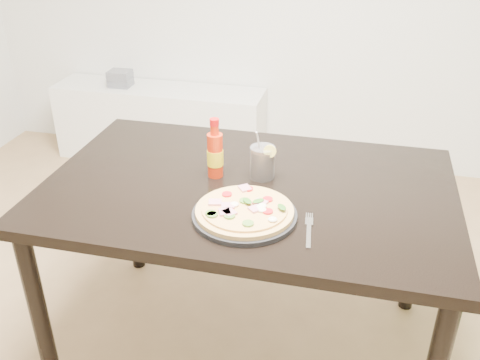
% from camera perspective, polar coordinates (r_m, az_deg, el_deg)
% --- Properties ---
extents(dining_table, '(1.40, 0.90, 0.75)m').
position_cam_1_polar(dining_table, '(1.88, 0.86, -2.67)').
color(dining_table, black).
rests_on(dining_table, ground).
extents(plate, '(0.33, 0.33, 0.02)m').
position_cam_1_polar(plate, '(1.65, 0.48, -3.77)').
color(plate, black).
rests_on(plate, dining_table).
extents(pizza, '(0.30, 0.30, 0.03)m').
position_cam_1_polar(pizza, '(1.64, 0.49, -3.20)').
color(pizza, tan).
rests_on(pizza, plate).
extents(hot_sauce_bottle, '(0.06, 0.06, 0.22)m').
position_cam_1_polar(hot_sauce_bottle, '(1.86, -2.67, 2.80)').
color(hot_sauce_bottle, red).
rests_on(hot_sauce_bottle, dining_table).
extents(cola_cup, '(0.09, 0.09, 0.18)m').
position_cam_1_polar(cola_cup, '(1.86, 2.41, 1.83)').
color(cola_cup, black).
rests_on(cola_cup, dining_table).
extents(fork, '(0.04, 0.19, 0.00)m').
position_cam_1_polar(fork, '(1.61, 7.36, -5.19)').
color(fork, silver).
rests_on(fork, dining_table).
extents(media_console, '(1.40, 0.34, 0.50)m').
position_cam_1_polar(media_console, '(3.68, -8.50, 5.99)').
color(media_console, white).
rests_on(media_console, ground).
extents(cd_stack, '(0.14, 0.12, 0.10)m').
position_cam_1_polar(cd_stack, '(3.66, -12.66, 10.52)').
color(cd_stack, slate).
rests_on(cd_stack, media_console).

